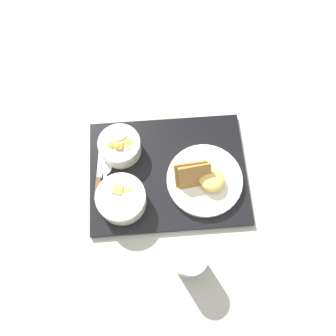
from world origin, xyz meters
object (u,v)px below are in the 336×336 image
Objects in this scene: knife at (99,180)px; glass_water at (190,261)px; plate_main at (204,179)px; bowl_soup at (121,199)px; spoon at (105,174)px; bowl_salad at (120,146)px.

knife is 1.67× the size of glass_water.
glass_water is at bearing -104.93° from plate_main.
knife is (-0.06, 0.06, -0.03)m from bowl_soup.
plate_main is 1.32× the size of spoon.
bowl_soup is 0.83× the size of spoon.
bowl_soup is at bearing -89.03° from bowl_salad.
spoon is (0.02, 0.02, -0.00)m from knife.
bowl_soup is 0.09m from knife.
plate_main is 1.98× the size of glass_water.
spoon is (-0.27, 0.04, -0.01)m from plate_main.
bowl_salad is 0.90× the size of bowl_soup.
knife is 1.12× the size of spoon.
spoon is at bearing 130.52° from glass_water.
spoon is at bearing 119.99° from bowl_soup.
bowl_soup is at bearing -150.20° from spoon.
bowl_salad is 1.12× the size of glass_water.
bowl_soup is at bearing 134.63° from glass_water.
bowl_soup is (0.00, -0.15, 0.00)m from bowl_salad.
bowl_soup is 0.23m from glass_water.
glass_water reaches higher than knife.
spoon is (-0.04, -0.07, -0.03)m from bowl_salad.
bowl_soup is at bearing -168.64° from plate_main.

